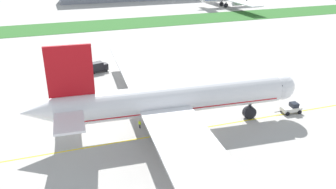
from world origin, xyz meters
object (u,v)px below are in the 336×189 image
Objects in this scene: ground_crew_wingwalker_port at (140,123)px; pushback_tug at (291,108)px; service_truck_baggage_loader at (97,67)px; airliner_foreground at (169,100)px.

pushback_tug is at bearing -6.65° from ground_crew_wingwalker_port.
pushback_tug is at bearing -48.23° from service_truck_baggage_loader.
pushback_tug reaches higher than ground_crew_wingwalker_port.
ground_crew_wingwalker_port is 0.28× the size of service_truck_baggage_loader.
pushback_tug is at bearing -3.48° from airliner_foreground.
airliner_foreground is at bearing -77.78° from service_truck_baggage_loader.
service_truck_baggage_loader is (-8.44, 38.94, -4.72)m from airliner_foreground.
service_truck_baggage_loader is (-36.29, 40.63, 0.55)m from pushback_tug.
pushback_tug is 54.48m from service_truck_baggage_loader.
airliner_foreground is 13.81× the size of service_truck_baggage_loader.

